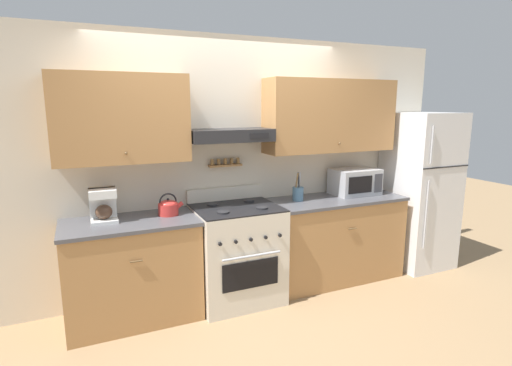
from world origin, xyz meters
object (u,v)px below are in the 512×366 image
at_px(refrigerator, 419,190).
at_px(tea_kettle, 169,207).
at_px(microwave, 355,182).
at_px(utensil_crock, 298,193).
at_px(stove_range, 237,253).
at_px(coffee_maker, 103,205).

distance_m(refrigerator, tea_kettle, 2.92).
bearing_deg(microwave, tea_kettle, -179.51).
bearing_deg(utensil_crock, tea_kettle, -180.00).
height_order(stove_range, refrigerator, refrigerator).
distance_m(refrigerator, coffee_maker, 3.48).
distance_m(refrigerator, microwave, 0.86).
distance_m(tea_kettle, coffee_maker, 0.55).
height_order(tea_kettle, coffee_maker, coffee_maker).
relative_size(coffee_maker, utensil_crock, 0.96).
xyz_separation_m(refrigerator, tea_kettle, (-2.92, 0.11, 0.08)).
xyz_separation_m(stove_range, utensil_crock, (0.72, 0.09, 0.51)).
bearing_deg(refrigerator, coffee_maker, 177.82).
bearing_deg(microwave, utensil_crock, -178.61).
distance_m(tea_kettle, utensil_crock, 1.34).
relative_size(tea_kettle, utensil_crock, 0.78).
distance_m(tea_kettle, microwave, 2.08).
distance_m(coffee_maker, microwave, 2.63).
height_order(refrigerator, microwave, refrigerator).
bearing_deg(refrigerator, stove_range, 179.66).
relative_size(refrigerator, tea_kettle, 7.73).
height_order(refrigerator, tea_kettle, refrigerator).
bearing_deg(coffee_maker, microwave, -0.15).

